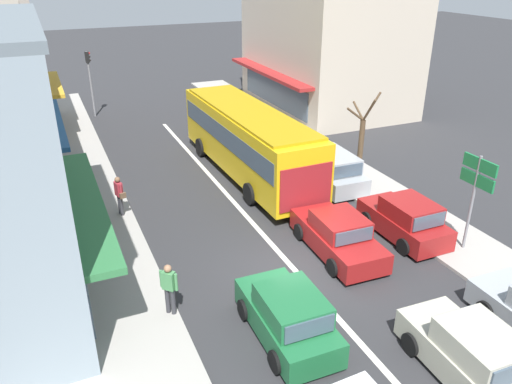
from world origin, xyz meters
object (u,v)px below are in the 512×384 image
Objects in this scene: parked_wagon_kerb_third at (329,169)px; hatchback_queue_gap_filler at (288,317)px; city_bus at (248,138)px; sedan_behind_bus_mid at (338,236)px; traffic_light_downstreet at (89,73)px; pedestrian_with_handbag_near at (119,193)px; street_tree_right at (361,143)px; parked_hatchback_kerb_second at (405,220)px; directional_road_sign at (477,181)px; pedestrian_browsing_midblock at (169,286)px; hatchback_adjacent_lane_trail at (472,355)px.

hatchback_queue_gap_filler is at bearing -126.96° from parked_wagon_kerb_third.
sedan_behind_bus_mid is at bearing -88.81° from city_bus.
pedestrian_with_handbag_near is at bearing -93.38° from traffic_light_downstreet.
street_tree_right is 2.57× the size of pedestrian_with_handbag_near.
hatchback_queue_gap_filler is 0.89× the size of street_tree_right.
city_bus is 2.56× the size of sedan_behind_bus_mid.
parked_hatchback_kerb_second is at bearing -104.95° from street_tree_right.
city_bus is 2.95× the size of parked_hatchback_kerb_second.
directional_road_sign is 2.21× the size of pedestrian_with_handbag_near.
pedestrian_browsing_midblock reaches higher than sedan_behind_bus_mid.
traffic_light_downstreet is at bearing 112.55° from city_bus.
parked_hatchback_kerb_second is 0.88× the size of traffic_light_downstreet.
pedestrian_browsing_midblock reaches higher than hatchback_queue_gap_filler.
hatchback_adjacent_lane_trail is (-0.16, -6.33, 0.05)m from sedan_behind_bus_mid.
street_tree_right is at bearing -15.39° from parked_wagon_kerb_third.
parked_hatchback_kerb_second is at bearing -68.78° from city_bus.
traffic_light_downstreet is (-5.49, 27.28, 2.15)m from hatchback_adjacent_lane_trail.
pedestrian_with_handbag_near is (-10.74, 7.42, -1.64)m from directional_road_sign.
traffic_light_downstreet reaches higher than parked_hatchback_kerb_second.
street_tree_right is at bearing 29.80° from pedestrian_browsing_midblock.
pedestrian_browsing_midblock reaches higher than hatchback_adjacent_lane_trail.
street_tree_right is (-0.01, 6.61, -0.78)m from directional_road_sign.
street_tree_right is (4.35, -2.84, 0.04)m from city_bus.
city_bus is 10.81m from pedestrian_browsing_midblock.
sedan_behind_bus_mid is at bearing 178.84° from parked_hatchback_kerb_second.
parked_hatchback_kerb_second is 2.91m from directional_road_sign.
parked_wagon_kerb_third is 17.93m from traffic_light_downstreet.
parked_hatchback_kerb_second is 9.24m from pedestrian_browsing_midblock.
city_bus is 5.20m from street_tree_right.
pedestrian_browsing_midblock is (-6.15, 5.22, 0.36)m from hatchback_adjacent_lane_trail.
city_bus is at bearing 111.22° from parked_hatchback_kerb_second.
hatchback_adjacent_lane_trail is at bearing -104.33° from parked_wagon_kerb_third.
city_bus is at bearing 140.32° from parked_wagon_kerb_third.
sedan_behind_bus_mid is 21.81m from traffic_light_downstreet.
directional_road_sign is (4.36, 4.62, 1.99)m from hatchback_adjacent_lane_trail.
street_tree_right reaches higher than pedestrian_with_handbag_near.
parked_wagon_kerb_third is 1.09× the size of street_tree_right.
pedestrian_with_handbag_near is 6.83m from pedestrian_browsing_midblock.
directional_road_sign is 2.21× the size of pedestrian_browsing_midblock.
street_tree_right is at bearing 49.45° from sedan_behind_bus_mid.
parked_wagon_kerb_third is (2.97, -2.46, -1.14)m from city_bus.
traffic_light_downstreet is (-2.03, 24.20, 2.15)m from hatchback_queue_gap_filler.
parked_wagon_kerb_third is at bearing 90.64° from parked_hatchback_kerb_second.
street_tree_right reaches higher than parked_wagon_kerb_third.
parked_hatchback_kerb_second is at bearing -31.50° from pedestrian_with_handbag_near.
pedestrian_browsing_midblock is at bearing 139.67° from hatchback_adjacent_lane_trail.
traffic_light_downstreet is at bearing 101.37° from hatchback_adjacent_lane_trail.
hatchback_adjacent_lane_trail is at bearing -40.33° from pedestrian_browsing_midblock.
hatchback_queue_gap_filler is at bearing -153.75° from parked_hatchback_kerb_second.
city_bus is 2.60× the size of traffic_light_downstreet.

